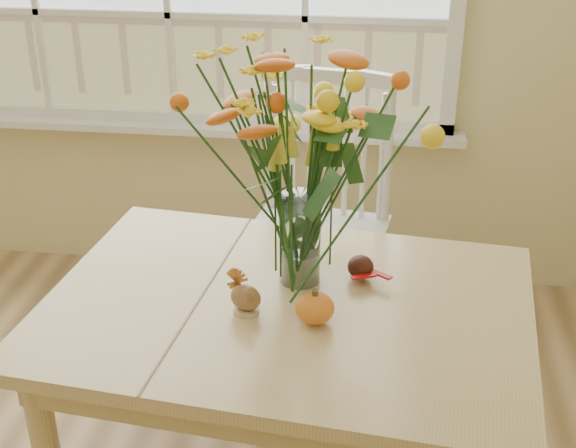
# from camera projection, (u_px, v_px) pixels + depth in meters

# --- Properties ---
(dining_table) EXTENTS (1.36, 1.04, 0.68)m
(dining_table) POSITION_uv_depth(u_px,v_px,m) (287.00, 330.00, 2.07)
(dining_table) COLOR tan
(dining_table) RESTS_ON floor
(windsor_chair) EXTENTS (0.54, 0.52, 1.04)m
(windsor_chair) POSITION_uv_depth(u_px,v_px,m) (320.00, 209.00, 2.77)
(windsor_chair) COLOR white
(windsor_chair) RESTS_ON floor
(flower_vase) EXTENTS (0.53, 0.53, 0.63)m
(flower_vase) POSITION_uv_depth(u_px,v_px,m) (301.00, 152.00, 1.97)
(flower_vase) COLOR white
(flower_vase) RESTS_ON dining_table
(pumpkin) EXTENTS (0.10, 0.10, 0.08)m
(pumpkin) POSITION_uv_depth(u_px,v_px,m) (315.00, 309.00, 1.93)
(pumpkin) COLOR orange
(pumpkin) RESTS_ON dining_table
(turkey_figurine) EXTENTS (0.10, 0.09, 0.11)m
(turkey_figurine) POSITION_uv_depth(u_px,v_px,m) (246.00, 298.00, 1.97)
(turkey_figurine) COLOR #CCB78C
(turkey_figurine) RESTS_ON dining_table
(dark_gourd) EXTENTS (0.13, 0.08, 0.07)m
(dark_gourd) POSITION_uv_depth(u_px,v_px,m) (360.00, 268.00, 2.13)
(dark_gourd) COLOR #38160F
(dark_gourd) RESTS_ON dining_table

